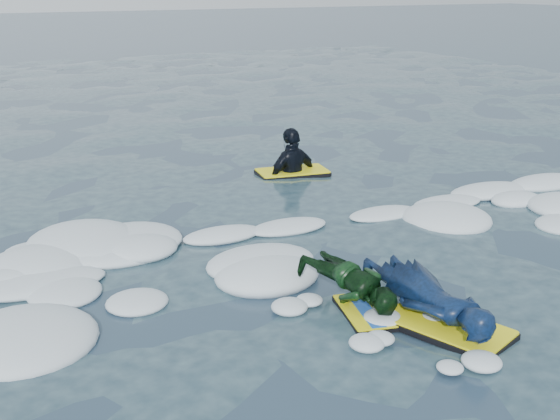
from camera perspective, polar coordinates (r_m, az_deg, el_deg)
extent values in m
plane|color=#1B3241|center=(6.39, 0.26, -7.37)|extent=(120.00, 120.00, 0.00)
cube|color=black|center=(6.01, 13.43, -9.32)|extent=(0.90, 1.16, 0.05)
cube|color=#FFF215|center=(5.99, 13.46, -9.02)|extent=(0.87, 1.14, 0.02)
imported|color=navy|center=(6.10, 12.07, -6.81)|extent=(0.62, 1.56, 0.37)
cube|color=black|center=(6.15, 6.95, -8.30)|extent=(0.55, 0.79, 0.04)
cube|color=#FFF215|center=(6.14, 6.96, -8.10)|extent=(0.53, 0.77, 0.01)
cube|color=blue|center=(6.14, 6.96, -8.03)|extent=(0.28, 0.69, 0.00)
imported|color=#0F3811|center=(6.22, 6.01, -5.98)|extent=(0.63, 1.12, 0.41)
cube|color=black|center=(10.38, 1.02, 3.03)|extent=(1.11, 0.72, 0.05)
cube|color=#FFF215|center=(10.37, 1.02, 3.22)|extent=(1.09, 0.69, 0.02)
imported|color=black|center=(10.41, 1.01, 2.47)|extent=(0.98, 0.57, 1.56)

